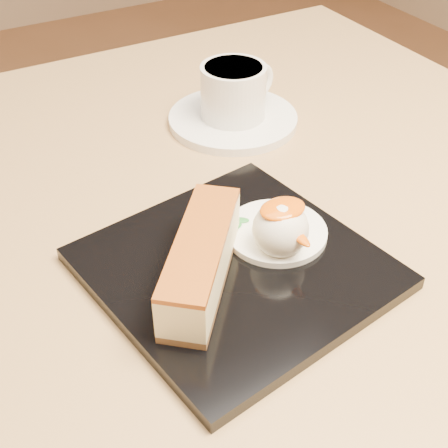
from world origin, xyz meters
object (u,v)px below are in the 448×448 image
cheesecake (201,260)px  coffee_cup (234,90)px  saucer (233,119)px  ice_cream_scoop (281,229)px  table (235,306)px  dessert_plate (236,268)px

cheesecake → coffee_cup: (0.16, 0.23, 0.01)m
saucer → coffee_cup: bearing=12.1°
saucer → ice_cream_scoop: bearing=-110.9°
coffee_cup → table: bearing=-131.5°
coffee_cup → cheesecake: bearing=-137.7°
dessert_plate → cheesecake: (-0.04, -0.01, 0.03)m
cheesecake → saucer: (0.16, 0.23, -0.03)m
table → coffee_cup: size_ratio=8.06×
saucer → coffee_cup: (0.00, 0.00, 0.04)m
ice_cream_scoop → table: bearing=80.5°
cheesecake → ice_cream_scoop: ice_cream_scoop is taller
dessert_plate → ice_cream_scoop: ice_cream_scoop is taller
table → ice_cream_scoop: size_ratio=16.77×
table → cheesecake: cheesecake is taller
table → saucer: size_ratio=5.33×
cheesecake → coffee_cup: bearing=4.6°
table → cheesecake: 0.23m
dessert_plate → coffee_cup: (0.13, 0.22, 0.04)m
table → ice_cream_scoop: (-0.02, -0.10, 0.19)m
dessert_plate → cheesecake: 0.05m
cheesecake → coffee_cup: size_ratio=1.33×
saucer → coffee_cup: 0.04m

